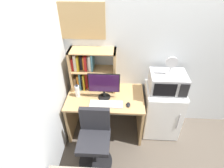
{
  "coord_description": "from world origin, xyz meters",
  "views": [
    {
      "loc": [
        -0.77,
        -2.42,
        2.46
      ],
      "look_at": [
        -0.89,
        -0.37,
        0.98
      ],
      "focal_mm": 29.42,
      "sensor_mm": 36.0,
      "label": 1
    }
  ],
  "objects_px": {
    "water_bottle": "(77,91)",
    "wall_corkboard": "(75,21)",
    "desk_chair": "(95,142)",
    "computer_mouse": "(128,105)",
    "keyboard": "(106,104)",
    "desk_fan": "(171,65)",
    "monitor": "(104,85)",
    "hutch_bookshelf": "(87,68)",
    "microwave": "(167,82)",
    "mini_fridge": "(161,111)"
  },
  "relations": [
    {
      "from": "keyboard",
      "to": "wall_corkboard",
      "type": "xyz_separation_m",
      "value": [
        -0.43,
        0.51,
        0.98
      ]
    },
    {
      "from": "monitor",
      "to": "mini_fridge",
      "type": "xyz_separation_m",
      "value": [
        0.89,
        0.09,
        -0.54
      ]
    },
    {
      "from": "water_bottle",
      "to": "mini_fridge",
      "type": "distance_m",
      "value": 1.35
    },
    {
      "from": "computer_mouse",
      "to": "desk_chair",
      "type": "bearing_deg",
      "value": -138.95
    },
    {
      "from": "keyboard",
      "to": "water_bottle",
      "type": "height_order",
      "value": "water_bottle"
    },
    {
      "from": "computer_mouse",
      "to": "microwave",
      "type": "bearing_deg",
      "value": 25.33
    },
    {
      "from": "hutch_bookshelf",
      "to": "monitor",
      "type": "bearing_deg",
      "value": -42.08
    },
    {
      "from": "monitor",
      "to": "desk_fan",
      "type": "distance_m",
      "value": 0.94
    },
    {
      "from": "wall_corkboard",
      "to": "desk_fan",
      "type": "bearing_deg",
      "value": -11.53
    },
    {
      "from": "monitor",
      "to": "computer_mouse",
      "type": "height_order",
      "value": "monitor"
    },
    {
      "from": "hutch_bookshelf",
      "to": "water_bottle",
      "type": "xyz_separation_m",
      "value": [
        -0.12,
        -0.23,
        -0.24
      ]
    },
    {
      "from": "hutch_bookshelf",
      "to": "computer_mouse",
      "type": "distance_m",
      "value": 0.8
    },
    {
      "from": "monitor",
      "to": "wall_corkboard",
      "type": "bearing_deg",
      "value": 137.85
    },
    {
      "from": "computer_mouse",
      "to": "desk_chair",
      "type": "relative_size",
      "value": 0.11
    },
    {
      "from": "mini_fridge",
      "to": "desk_chair",
      "type": "bearing_deg",
      "value": -147.08
    },
    {
      "from": "computer_mouse",
      "to": "water_bottle",
      "type": "bearing_deg",
      "value": 167.12
    },
    {
      "from": "keyboard",
      "to": "computer_mouse",
      "type": "xyz_separation_m",
      "value": [
        0.31,
        -0.0,
        0.01
      ]
    },
    {
      "from": "computer_mouse",
      "to": "wall_corkboard",
      "type": "relative_size",
      "value": 0.12
    },
    {
      "from": "desk_chair",
      "to": "water_bottle",
      "type": "bearing_deg",
      "value": 118.9
    },
    {
      "from": "desk_chair",
      "to": "wall_corkboard",
      "type": "bearing_deg",
      "value": 108.62
    },
    {
      "from": "desk_chair",
      "to": "microwave",
      "type": "bearing_deg",
      "value": 33.04
    },
    {
      "from": "monitor",
      "to": "desk_chair",
      "type": "xyz_separation_m",
      "value": [
        -0.09,
        -0.54,
        -0.56
      ]
    },
    {
      "from": "desk_fan",
      "to": "computer_mouse",
      "type": "bearing_deg",
      "value": -155.04
    },
    {
      "from": "hutch_bookshelf",
      "to": "monitor",
      "type": "height_order",
      "value": "hutch_bookshelf"
    },
    {
      "from": "monitor",
      "to": "desk_fan",
      "type": "xyz_separation_m",
      "value": [
        0.89,
        0.09,
        0.3
      ]
    },
    {
      "from": "monitor",
      "to": "wall_corkboard",
      "type": "height_order",
      "value": "wall_corkboard"
    },
    {
      "from": "keyboard",
      "to": "desk_fan",
      "type": "height_order",
      "value": "desk_fan"
    },
    {
      "from": "mini_fridge",
      "to": "microwave",
      "type": "bearing_deg",
      "value": 89.84
    },
    {
      "from": "computer_mouse",
      "to": "water_bottle",
      "type": "height_order",
      "value": "water_bottle"
    },
    {
      "from": "mini_fridge",
      "to": "wall_corkboard",
      "type": "relative_size",
      "value": 1.05
    },
    {
      "from": "monitor",
      "to": "mini_fridge",
      "type": "height_order",
      "value": "monitor"
    },
    {
      "from": "wall_corkboard",
      "to": "water_bottle",
      "type": "bearing_deg",
      "value": -90.4
    },
    {
      "from": "water_bottle",
      "to": "desk_fan",
      "type": "distance_m",
      "value": 1.35
    },
    {
      "from": "microwave",
      "to": "water_bottle",
      "type": "bearing_deg",
      "value": -176.07
    },
    {
      "from": "water_bottle",
      "to": "desk_chair",
      "type": "xyz_separation_m",
      "value": [
        0.3,
        -0.55,
        -0.42
      ]
    },
    {
      "from": "desk_chair",
      "to": "hutch_bookshelf",
      "type": "bearing_deg",
      "value": 102.9
    },
    {
      "from": "water_bottle",
      "to": "computer_mouse",
      "type": "bearing_deg",
      "value": -12.88
    },
    {
      "from": "water_bottle",
      "to": "desk_fan",
      "type": "height_order",
      "value": "desk_fan"
    },
    {
      "from": "microwave",
      "to": "wall_corkboard",
      "type": "relative_size",
      "value": 0.63
    },
    {
      "from": "monitor",
      "to": "desk_chair",
      "type": "bearing_deg",
      "value": -99.34
    },
    {
      "from": "hutch_bookshelf",
      "to": "microwave",
      "type": "bearing_deg",
      "value": -7.12
    },
    {
      "from": "water_bottle",
      "to": "wall_corkboard",
      "type": "xyz_separation_m",
      "value": [
        0.0,
        0.34,
        0.9
      ]
    },
    {
      "from": "desk_fan",
      "to": "microwave",
      "type": "bearing_deg",
      "value": 67.21
    },
    {
      "from": "monitor",
      "to": "computer_mouse",
      "type": "distance_m",
      "value": 0.44
    },
    {
      "from": "wall_corkboard",
      "to": "computer_mouse",
      "type": "bearing_deg",
      "value": -34.81
    },
    {
      "from": "water_bottle",
      "to": "desk_chair",
      "type": "height_order",
      "value": "water_bottle"
    },
    {
      "from": "keyboard",
      "to": "water_bottle",
      "type": "xyz_separation_m",
      "value": [
        -0.43,
        0.17,
        0.08
      ]
    },
    {
      "from": "keyboard",
      "to": "water_bottle",
      "type": "relative_size",
      "value": 2.26
    },
    {
      "from": "microwave",
      "to": "desk_fan",
      "type": "height_order",
      "value": "desk_fan"
    },
    {
      "from": "desk_chair",
      "to": "wall_corkboard",
      "type": "relative_size",
      "value": 1.11
    }
  ]
}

